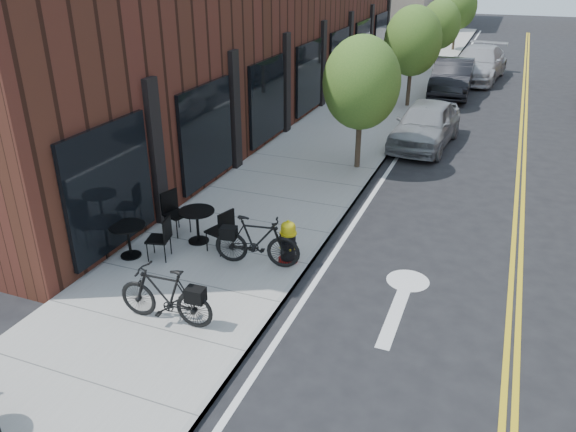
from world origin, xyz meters
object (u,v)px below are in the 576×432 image
at_px(parked_car_a, 426,124).
at_px(parked_car_b, 452,77).
at_px(bicycle_left, 165,295).
at_px(bicycle_right, 257,241).
at_px(parked_car_c, 478,63).
at_px(fire_hydrant, 288,242).
at_px(bistro_set_c, 197,221).
at_px(bistro_set_b, 128,236).

relative_size(parked_car_a, parked_car_b, 0.91).
xyz_separation_m(bicycle_left, bicycle_right, (0.64, 2.36, 0.00)).
bearing_deg(bicycle_right, parked_car_c, -15.82).
xyz_separation_m(fire_hydrant, bistro_set_c, (-2.17, 0.08, 0.05)).
bearing_deg(bicycle_right, bistro_set_b, 95.01).
height_order(bicycle_right, bistro_set_b, bicycle_right).
bearing_deg(bicycle_left, bistro_set_b, -133.01).
distance_m(parked_car_a, parked_car_c, 11.93).
bearing_deg(bistro_set_c, bicycle_right, 1.60).
xyz_separation_m(fire_hydrant, parked_car_b, (1.23, 17.20, 0.23)).
distance_m(bicycle_right, parked_car_a, 9.75).
relative_size(fire_hydrant, bistro_set_c, 0.50).
relative_size(bicycle_right, parked_car_a, 0.41).
xyz_separation_m(parked_car_a, parked_car_c, (0.72, 11.91, 0.08)).
xyz_separation_m(bistro_set_b, parked_car_c, (5.20, 22.15, 0.23)).
distance_m(bistro_set_b, parked_car_b, 18.75).
bearing_deg(parked_car_c, bistro_set_c, -95.09).
bearing_deg(fire_hydrant, bicycle_right, -137.30).
height_order(bicycle_right, parked_car_c, parked_car_c).
bearing_deg(bicycle_left, parked_car_b, 170.61).
xyz_separation_m(bistro_set_b, parked_car_a, (4.48, 10.24, 0.15)).
bearing_deg(bicycle_right, fire_hydrant, -64.67).
relative_size(bicycle_left, bicycle_right, 1.00).
bearing_deg(parked_car_b, parked_car_c, 76.93).
xyz_separation_m(fire_hydrant, bistro_set_b, (-3.17, -1.02, 0.03)).
bearing_deg(parked_car_a, parked_car_c, 91.05).
xyz_separation_m(fire_hydrant, parked_car_c, (2.03, 21.13, 0.26)).
relative_size(bicycle_left, parked_car_b, 0.37).
bearing_deg(bicycle_left, parked_car_a, 165.74).
distance_m(bistro_set_b, parked_car_a, 11.17).
height_order(bicycle_left, parked_car_c, parked_car_c).
bearing_deg(fire_hydrant, parked_car_a, 90.27).
distance_m(fire_hydrant, bicycle_right, 0.65).
height_order(fire_hydrant, bistro_set_c, bistro_set_c).
relative_size(bistro_set_c, parked_car_a, 0.43).
xyz_separation_m(bicycle_right, parked_car_c, (2.57, 21.49, 0.17)).
distance_m(bicycle_right, bistro_set_b, 2.72).
relative_size(parked_car_b, parked_car_c, 0.84).
height_order(parked_car_b, parked_car_c, parked_car_c).
distance_m(fire_hydrant, bicycle_left, 2.97).
height_order(bistro_set_c, parked_car_c, parked_car_c).
height_order(fire_hydrant, parked_car_a, parked_car_a).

